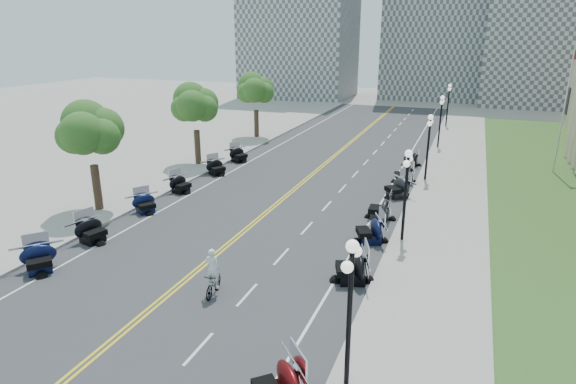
% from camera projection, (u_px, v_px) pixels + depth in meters
% --- Properties ---
extents(ground, '(160.00, 160.00, 0.00)m').
position_uv_depth(ground, '(225.00, 247.00, 25.33)').
color(ground, gray).
extents(road, '(16.00, 90.00, 0.01)m').
position_uv_depth(road, '(292.00, 192.00, 34.20)').
color(road, '#333335').
rests_on(road, ground).
extents(centerline_yellow_a, '(0.12, 90.00, 0.00)m').
position_uv_depth(centerline_yellow_a, '(290.00, 191.00, 34.23)').
color(centerline_yellow_a, yellow).
rests_on(centerline_yellow_a, road).
extents(centerline_yellow_b, '(0.12, 90.00, 0.00)m').
position_uv_depth(centerline_yellow_b, '(293.00, 192.00, 34.15)').
color(centerline_yellow_b, yellow).
rests_on(centerline_yellow_b, road).
extents(edge_line_north, '(0.12, 90.00, 0.00)m').
position_uv_depth(edge_line_north, '(381.00, 202.00, 32.02)').
color(edge_line_north, white).
rests_on(edge_line_north, road).
extents(edge_line_south, '(0.12, 90.00, 0.00)m').
position_uv_depth(edge_line_south, '(212.00, 182.00, 36.37)').
color(edge_line_south, white).
rests_on(edge_line_south, road).
extents(lane_dash_4, '(0.12, 2.00, 0.00)m').
position_uv_depth(lane_dash_4, '(199.00, 349.00, 17.14)').
color(lane_dash_4, white).
rests_on(lane_dash_4, road).
extents(lane_dash_5, '(0.12, 2.00, 0.00)m').
position_uv_depth(lane_dash_5, '(247.00, 295.00, 20.69)').
color(lane_dash_5, white).
rests_on(lane_dash_5, road).
extents(lane_dash_6, '(0.12, 2.00, 0.00)m').
position_uv_depth(lane_dash_6, '(281.00, 256.00, 24.24)').
color(lane_dash_6, white).
rests_on(lane_dash_6, road).
extents(lane_dash_7, '(0.12, 2.00, 0.00)m').
position_uv_depth(lane_dash_7, '(307.00, 228.00, 27.79)').
color(lane_dash_7, white).
rests_on(lane_dash_7, road).
extents(lane_dash_8, '(0.12, 2.00, 0.00)m').
position_uv_depth(lane_dash_8, '(327.00, 206.00, 31.33)').
color(lane_dash_8, white).
rests_on(lane_dash_8, road).
extents(lane_dash_9, '(0.12, 2.00, 0.00)m').
position_uv_depth(lane_dash_9, '(342.00, 188.00, 34.88)').
color(lane_dash_9, white).
rests_on(lane_dash_9, road).
extents(lane_dash_10, '(0.12, 2.00, 0.00)m').
position_uv_depth(lane_dash_10, '(355.00, 174.00, 38.43)').
color(lane_dash_10, white).
rests_on(lane_dash_10, road).
extents(lane_dash_11, '(0.12, 2.00, 0.00)m').
position_uv_depth(lane_dash_11, '(366.00, 162.00, 41.98)').
color(lane_dash_11, white).
rests_on(lane_dash_11, road).
extents(lane_dash_12, '(0.12, 2.00, 0.00)m').
position_uv_depth(lane_dash_12, '(375.00, 152.00, 45.52)').
color(lane_dash_12, white).
rests_on(lane_dash_12, road).
extents(lane_dash_13, '(0.12, 2.00, 0.00)m').
position_uv_depth(lane_dash_13, '(383.00, 144.00, 49.07)').
color(lane_dash_13, white).
rests_on(lane_dash_13, road).
extents(lane_dash_14, '(0.12, 2.00, 0.00)m').
position_uv_depth(lane_dash_14, '(389.00, 136.00, 52.62)').
color(lane_dash_14, white).
rests_on(lane_dash_14, road).
extents(lane_dash_15, '(0.12, 2.00, 0.00)m').
position_uv_depth(lane_dash_15, '(395.00, 130.00, 56.17)').
color(lane_dash_15, white).
rests_on(lane_dash_15, road).
extents(lane_dash_16, '(0.12, 2.00, 0.00)m').
position_uv_depth(lane_dash_16, '(400.00, 124.00, 59.71)').
color(lane_dash_16, white).
rests_on(lane_dash_16, road).
extents(lane_dash_17, '(0.12, 2.00, 0.00)m').
position_uv_depth(lane_dash_17, '(405.00, 119.00, 63.26)').
color(lane_dash_17, white).
rests_on(lane_dash_17, road).
extents(lane_dash_18, '(0.12, 2.00, 0.00)m').
position_uv_depth(lane_dash_18, '(409.00, 114.00, 66.81)').
color(lane_dash_18, white).
rests_on(lane_dash_18, road).
extents(lane_dash_19, '(0.12, 2.00, 0.00)m').
position_uv_depth(lane_dash_19, '(413.00, 110.00, 70.35)').
color(lane_dash_19, white).
rests_on(lane_dash_19, road).
extents(sidewalk_north, '(5.00, 90.00, 0.15)m').
position_uv_depth(sidewalk_north, '(446.00, 209.00, 30.61)').
color(sidewalk_north, '#9E9991').
rests_on(sidewalk_north, ground).
extents(sidewalk_south, '(5.00, 90.00, 0.15)m').
position_uv_depth(sidewalk_south, '(166.00, 176.00, 37.74)').
color(sidewalk_south, '#9E9991').
rests_on(sidewalk_south, ground).
extents(lawn, '(9.00, 60.00, 0.10)m').
position_uv_depth(lawn, '(552.00, 186.00, 35.34)').
color(lawn, '#356023').
rests_on(lawn, ground).
extents(distant_block_a, '(18.00, 14.00, 26.00)m').
position_uv_depth(distant_block_a, '(300.00, 19.00, 82.34)').
color(distant_block_a, gray).
rests_on(distant_block_a, ground).
extents(distant_block_b, '(16.00, 12.00, 30.00)m').
position_uv_depth(distant_block_b, '(437.00, 6.00, 79.57)').
color(distant_block_b, gray).
rests_on(distant_block_b, ground).
extents(distant_block_c, '(20.00, 14.00, 22.00)m').
position_uv_depth(distant_block_c, '(557.00, 31.00, 72.06)').
color(distant_block_c, gray).
rests_on(distant_block_c, ground).
extents(street_lamp_1, '(0.50, 1.20, 4.90)m').
position_uv_depth(street_lamp_1, '(349.00, 316.00, 14.50)').
color(street_lamp_1, black).
rests_on(street_lamp_1, sidewalk_north).
extents(street_lamp_2, '(0.50, 1.20, 4.90)m').
position_uv_depth(street_lamp_2, '(405.00, 196.00, 25.14)').
color(street_lamp_2, black).
rests_on(street_lamp_2, sidewalk_north).
extents(street_lamp_3, '(0.50, 1.20, 4.90)m').
position_uv_depth(street_lamp_3, '(428.00, 148.00, 35.78)').
color(street_lamp_3, black).
rests_on(street_lamp_3, sidewalk_north).
extents(street_lamp_4, '(0.50, 1.20, 4.90)m').
position_uv_depth(street_lamp_4, '(440.00, 122.00, 46.43)').
color(street_lamp_4, black).
rests_on(street_lamp_4, sidewalk_north).
extents(street_lamp_5, '(0.50, 1.20, 4.90)m').
position_uv_depth(street_lamp_5, '(448.00, 105.00, 57.07)').
color(street_lamp_5, black).
rests_on(street_lamp_5, sidewalk_north).
extents(flagpole, '(1.10, 0.20, 10.00)m').
position_uv_depth(flagpole, '(564.00, 111.00, 37.16)').
color(flagpole, silver).
rests_on(flagpole, ground).
extents(tree_2, '(4.80, 4.80, 9.20)m').
position_uv_depth(tree_2, '(90.00, 137.00, 29.01)').
color(tree_2, '#235619').
rests_on(tree_2, sidewalk_south).
extents(tree_3, '(4.80, 4.80, 9.20)m').
position_uv_depth(tree_3, '(195.00, 109.00, 39.65)').
color(tree_3, '#235619').
rests_on(tree_3, sidewalk_south).
extents(tree_4, '(4.80, 4.80, 9.20)m').
position_uv_depth(tree_4, '(256.00, 93.00, 50.29)').
color(tree_4, '#235619').
rests_on(tree_4, sidewalk_south).
extents(motorcycle_n_5, '(2.82, 2.82, 1.54)m').
position_uv_depth(motorcycle_n_5, '(352.00, 266.00, 21.58)').
color(motorcycle_n_5, black).
rests_on(motorcycle_n_5, road).
extents(motorcycle_n_6, '(2.82, 2.82, 1.49)m').
position_uv_depth(motorcycle_n_6, '(370.00, 229.00, 25.68)').
color(motorcycle_n_6, black).
rests_on(motorcycle_n_6, road).
extents(motorcycle_n_7, '(2.15, 2.15, 1.42)m').
position_uv_depth(motorcycle_n_7, '(380.00, 208.00, 29.01)').
color(motorcycle_n_7, black).
rests_on(motorcycle_n_7, road).
extents(motorcycle_n_8, '(3.04, 3.04, 1.51)m').
position_uv_depth(motorcycle_n_8, '(397.00, 187.00, 32.77)').
color(motorcycle_n_8, black).
rests_on(motorcycle_n_8, road).
extents(motorcycle_n_9, '(2.53, 2.53, 1.45)m').
position_uv_depth(motorcycle_n_9, '(404.00, 173.00, 36.04)').
color(motorcycle_n_9, black).
rests_on(motorcycle_n_9, road).
extents(motorcycle_n_10, '(2.15, 2.15, 1.27)m').
position_uv_depth(motorcycle_n_10, '(411.00, 158.00, 40.76)').
color(motorcycle_n_10, black).
rests_on(motorcycle_n_10, road).
extents(motorcycle_s_4, '(2.85, 2.85, 1.42)m').
position_uv_depth(motorcycle_s_4, '(38.00, 258.00, 22.52)').
color(motorcycle_s_4, black).
rests_on(motorcycle_s_4, road).
extents(motorcycle_s_5, '(2.51, 2.51, 1.42)m').
position_uv_depth(motorcycle_s_5, '(92.00, 230.00, 25.73)').
color(motorcycle_s_5, black).
rests_on(motorcycle_s_5, road).
extents(motorcycle_s_6, '(2.54, 2.54, 1.28)m').
position_uv_depth(motorcycle_s_6, '(145.00, 203.00, 30.03)').
color(motorcycle_s_6, black).
rests_on(motorcycle_s_6, road).
extents(motorcycle_s_7, '(2.31, 2.31, 1.32)m').
position_uv_depth(motorcycle_s_7, '(180.00, 183.00, 33.85)').
color(motorcycle_s_7, black).
rests_on(motorcycle_s_7, road).
extents(motorcycle_s_8, '(2.59, 2.59, 1.33)m').
position_uv_depth(motorcycle_s_8, '(216.00, 167.00, 38.10)').
color(motorcycle_s_8, black).
rests_on(motorcycle_s_8, road).
extents(motorcycle_s_9, '(2.62, 2.62, 1.37)m').
position_uv_depth(motorcycle_s_9, '(239.00, 154.00, 41.99)').
color(motorcycle_s_9, black).
rests_on(motorcycle_s_9, road).
extents(bicycle, '(0.79, 1.83, 1.06)m').
position_uv_depth(bicycle, '(213.00, 283.00, 20.59)').
color(bicycle, '#A51414').
rests_on(bicycle, road).
extents(cyclist_rider, '(0.65, 0.43, 1.79)m').
position_uv_depth(cyclist_rider, '(212.00, 253.00, 20.14)').
color(cyclist_rider, white).
rests_on(cyclist_rider, bicycle).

